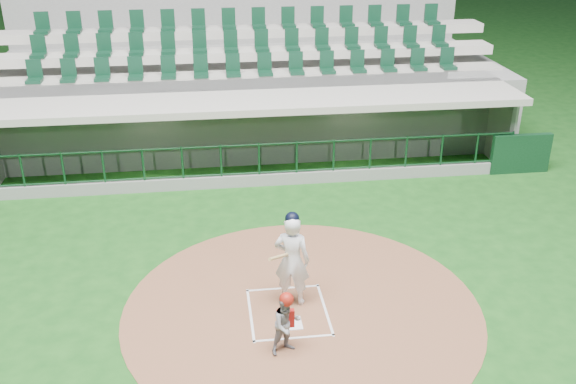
% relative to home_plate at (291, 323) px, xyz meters
% --- Properties ---
extents(ground, '(120.00, 120.00, 0.00)m').
position_rel_home_plate_xyz_m(ground, '(0.00, 0.70, -0.02)').
color(ground, '#134514').
rests_on(ground, ground).
extents(dirt_circle, '(7.20, 7.20, 0.01)m').
position_rel_home_plate_xyz_m(dirt_circle, '(0.30, 0.50, -0.02)').
color(dirt_circle, brown).
rests_on(dirt_circle, ground).
extents(home_plate, '(0.43, 0.43, 0.02)m').
position_rel_home_plate_xyz_m(home_plate, '(0.00, 0.00, 0.00)').
color(home_plate, white).
rests_on(home_plate, dirt_circle).
extents(batter_box_chalk, '(1.55, 1.80, 0.01)m').
position_rel_home_plate_xyz_m(batter_box_chalk, '(0.00, 0.40, -0.00)').
color(batter_box_chalk, silver).
rests_on(batter_box_chalk, ground).
extents(dugout_structure, '(16.40, 3.70, 3.00)m').
position_rel_home_plate_xyz_m(dugout_structure, '(0.17, 8.53, 0.93)').
color(dugout_structure, slate).
rests_on(dugout_structure, ground).
extents(seating_deck, '(17.00, 6.72, 5.15)m').
position_rel_home_plate_xyz_m(seating_deck, '(0.00, 11.61, 1.40)').
color(seating_deck, gray).
rests_on(seating_deck, ground).
extents(batter, '(0.96, 0.99, 2.04)m').
position_rel_home_plate_xyz_m(batter, '(0.12, 0.74, 1.00)').
color(batter, white).
rests_on(batter, dirt_circle).
extents(catcher, '(0.69, 0.62, 1.25)m').
position_rel_home_plate_xyz_m(catcher, '(-0.19, -0.79, 0.60)').
color(catcher, gray).
rests_on(catcher, dirt_circle).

